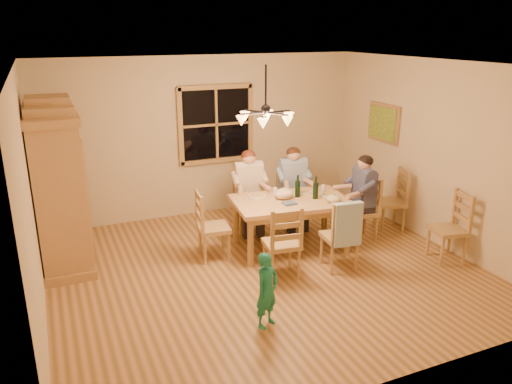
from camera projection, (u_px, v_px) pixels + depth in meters
name	position (u px, v px, depth m)	size (l,w,h in m)	color
floor	(265.00, 270.00, 6.75)	(5.50, 5.50, 0.00)	brown
ceiling	(266.00, 64.00, 5.90)	(5.50, 5.00, 0.02)	white
wall_back	(205.00, 136.00, 8.50)	(5.50, 0.02, 2.70)	beige
wall_left	(30.00, 202.00, 5.29)	(0.02, 5.00, 2.70)	beige
wall_right	(435.00, 153.00, 7.36)	(0.02, 5.00, 2.70)	beige
window	(216.00, 124.00, 8.49)	(1.30, 0.06, 1.30)	black
painting	(384.00, 123.00, 8.32)	(0.06, 0.78, 0.64)	#996842
chandelier	(266.00, 117.00, 6.10)	(0.77, 0.68, 0.71)	black
armoire	(59.00, 190.00, 6.64)	(0.66, 1.40, 2.30)	#996842
dining_table	(291.00, 206.00, 7.21)	(1.76, 1.20, 0.76)	tan
chair_far_left	(249.00, 214.00, 7.92)	(0.49, 0.47, 0.99)	#AD894C
chair_far_right	(292.00, 209.00, 8.12)	(0.49, 0.47, 0.99)	#AD894C
chair_near_left	(281.00, 254.00, 6.50)	(0.49, 0.47, 0.99)	#AD894C
chair_near_right	(339.00, 247.00, 6.72)	(0.49, 0.47, 0.99)	#AD894C
chair_end_left	(214.00, 238.00, 7.01)	(0.47, 0.49, 0.99)	#AD894C
chair_end_right	(361.00, 221.00, 7.63)	(0.47, 0.49, 0.99)	#AD894C
adult_woman	(249.00, 181.00, 7.75)	(0.43, 0.46, 0.87)	#C6B499
adult_plaid_man	(293.00, 178.00, 7.95)	(0.43, 0.46, 0.87)	#38649A
adult_slate_man	(363.00, 187.00, 7.46)	(0.46, 0.43, 0.87)	#3F4464
towel	(347.00, 225.00, 6.43)	(0.38, 0.10, 0.58)	#92B5C6
wine_bottle_a	(298.00, 186.00, 7.25)	(0.08, 0.08, 0.33)	black
wine_bottle_b	(316.00, 188.00, 7.17)	(0.08, 0.08, 0.33)	black
plate_woman	(257.00, 196.00, 7.30)	(0.26, 0.26, 0.02)	white
plate_plaid	(303.00, 192.00, 7.50)	(0.26, 0.26, 0.02)	white
plate_slate	(329.00, 195.00, 7.35)	(0.26, 0.26, 0.02)	white
wine_glass_a	(275.00, 192.00, 7.28)	(0.06, 0.06, 0.14)	silver
wine_glass_b	(323.00, 189.00, 7.40)	(0.06, 0.06, 0.14)	silver
cap	(333.00, 199.00, 7.04)	(0.20, 0.20, 0.11)	#CEC489
napkin	(290.00, 203.00, 6.98)	(0.18, 0.14, 0.03)	#465C81
cloth_bundle	(284.00, 194.00, 7.19)	(0.28, 0.22, 0.15)	beige
child	(267.00, 290.00, 5.36)	(0.31, 0.21, 0.86)	#1B7D65
chair_spare_front	(447.00, 240.00, 6.94)	(0.50, 0.52, 0.99)	#AD894C
chair_spare_back	(389.00, 211.00, 8.04)	(0.53, 0.54, 0.99)	#AD894C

